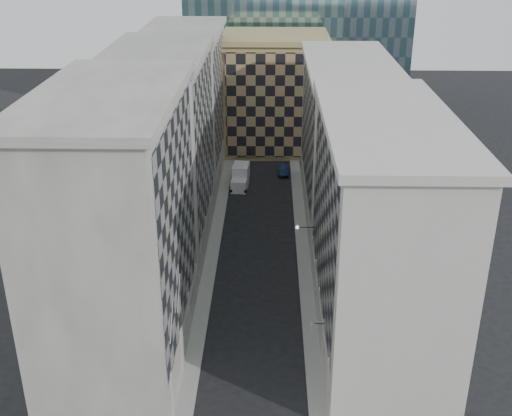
# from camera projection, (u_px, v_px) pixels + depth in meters

# --- Properties ---
(sidewalk_west) EXTENTS (1.50, 100.00, 0.15)m
(sidewalk_west) POSITION_uv_depth(u_px,v_px,m) (213.00, 251.00, 74.42)
(sidewalk_west) COLOR gray
(sidewalk_west) RESTS_ON ground
(sidewalk_east) EXTENTS (1.50, 100.00, 0.15)m
(sidewalk_east) POSITION_uv_depth(u_px,v_px,m) (303.00, 252.00, 74.20)
(sidewalk_east) COLOR gray
(sidewalk_east) RESTS_ON ground
(bldg_left_a) EXTENTS (10.80, 22.80, 23.70)m
(bldg_left_a) POSITION_uv_depth(u_px,v_px,m) (120.00, 233.00, 52.39)
(bldg_left_a) COLOR gray
(bldg_left_a) RESTS_ON ground
(bldg_left_b) EXTENTS (10.80, 22.80, 22.70)m
(bldg_left_b) POSITION_uv_depth(u_px,v_px,m) (163.00, 151.00, 72.66)
(bldg_left_b) COLOR gray
(bldg_left_b) RESTS_ON ground
(bldg_left_c) EXTENTS (10.80, 22.80, 21.70)m
(bldg_left_c) POSITION_uv_depth(u_px,v_px,m) (186.00, 104.00, 92.93)
(bldg_left_c) COLOR gray
(bldg_left_c) RESTS_ON ground
(bldg_right_a) EXTENTS (10.80, 26.80, 20.70)m
(bldg_right_a) POSITION_uv_depth(u_px,v_px,m) (378.00, 231.00, 56.21)
(bldg_right_a) COLOR beige
(bldg_right_a) RESTS_ON ground
(bldg_right_b) EXTENTS (10.80, 28.80, 19.70)m
(bldg_right_b) POSITION_uv_depth(u_px,v_px,m) (346.00, 140.00, 81.02)
(bldg_right_b) COLOR beige
(bldg_right_b) RESTS_ON ground
(tan_block) EXTENTS (16.80, 14.80, 18.80)m
(tan_block) POSITION_uv_depth(u_px,v_px,m) (275.00, 92.00, 104.99)
(tan_block) COLOR tan
(tan_block) RESTS_ON ground
(flagpoles_left) EXTENTS (0.10, 6.33, 2.33)m
(flagpoles_left) POSITION_uv_depth(u_px,v_px,m) (175.00, 307.00, 49.30)
(flagpoles_left) COLOR gray
(flagpoles_left) RESTS_ON ground
(bracket_lamp) EXTENTS (1.98, 0.36, 0.36)m
(bracket_lamp) POSITION_uv_depth(u_px,v_px,m) (299.00, 227.00, 66.24)
(bracket_lamp) COLOR black
(bracket_lamp) RESTS_ON ground
(box_truck) EXTENTS (2.64, 5.71, 3.06)m
(box_truck) POSITION_uv_depth(u_px,v_px,m) (240.00, 178.00, 92.33)
(box_truck) COLOR silver
(box_truck) RESTS_ON ground
(dark_car) EXTENTS (1.58, 4.36, 1.43)m
(dark_car) POSITION_uv_depth(u_px,v_px,m) (284.00, 169.00, 97.20)
(dark_car) COLOR #0F1B3A
(dark_car) RESTS_ON ground
(shop_sign) EXTENTS (1.15, 0.73, 0.81)m
(shop_sign) POSITION_uv_depth(u_px,v_px,m) (312.00, 327.00, 54.05)
(shop_sign) COLOR black
(shop_sign) RESTS_ON ground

